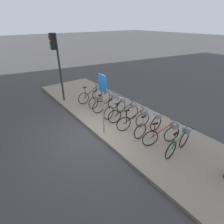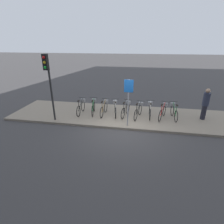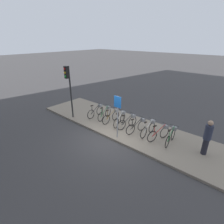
# 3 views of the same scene
# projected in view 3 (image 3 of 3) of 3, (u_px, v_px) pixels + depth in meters

# --- Properties ---
(ground_plane) EXTENTS (120.00, 120.00, 0.00)m
(ground_plane) POSITION_uv_depth(u_px,v_px,m) (111.00, 140.00, 9.63)
(ground_plane) COLOR #423F3F
(sidewalk) EXTENTS (13.54, 3.36, 0.12)m
(sidewalk) POSITION_uv_depth(u_px,v_px,m) (129.00, 128.00, 10.78)
(sidewalk) COLOR gray
(sidewalk) RESTS_ON ground_plane
(parked_bicycle_0) EXTENTS (0.46, 1.51, 0.93)m
(parked_bicycle_0) POSITION_uv_depth(u_px,v_px,m) (96.00, 111.00, 12.10)
(parked_bicycle_0) COLOR black
(parked_bicycle_0) RESTS_ON sidewalk
(parked_bicycle_1) EXTENTS (0.46, 1.49, 0.93)m
(parked_bicycle_1) POSITION_uv_depth(u_px,v_px,m) (105.00, 113.00, 11.75)
(parked_bicycle_1) COLOR black
(parked_bicycle_1) RESTS_ON sidewalk
(parked_bicycle_2) EXTENTS (0.46, 1.51, 0.93)m
(parked_bicycle_2) POSITION_uv_depth(u_px,v_px,m) (112.00, 116.00, 11.30)
(parked_bicycle_2) COLOR black
(parked_bicycle_2) RESTS_ON sidewalk
(parked_bicycle_3) EXTENTS (0.47, 1.49, 0.93)m
(parked_bicycle_3) POSITION_uv_depth(u_px,v_px,m) (120.00, 118.00, 10.93)
(parked_bicycle_3) COLOR black
(parked_bicycle_3) RESTS_ON sidewalk
(parked_bicycle_4) EXTENTS (0.50, 1.48, 0.93)m
(parked_bicycle_4) POSITION_uv_depth(u_px,v_px,m) (128.00, 121.00, 10.56)
(parked_bicycle_4) COLOR black
(parked_bicycle_4) RESTS_ON sidewalk
(parked_bicycle_5) EXTENTS (0.55, 1.47, 0.93)m
(parked_bicycle_5) POSITION_uv_depth(u_px,v_px,m) (138.00, 125.00, 10.05)
(parked_bicycle_5) COLOR black
(parked_bicycle_5) RESTS_ON sidewalk
(parked_bicycle_6) EXTENTS (0.46, 1.51, 0.93)m
(parked_bicycle_6) POSITION_uv_depth(u_px,v_px,m) (149.00, 128.00, 9.79)
(parked_bicycle_6) COLOR black
(parked_bicycle_6) RESTS_ON sidewalk
(parked_bicycle_7) EXTENTS (0.64, 1.43, 0.93)m
(parked_bicycle_7) POSITION_uv_depth(u_px,v_px,m) (160.00, 132.00, 9.31)
(parked_bicycle_7) COLOR black
(parked_bicycle_7) RESTS_ON sidewalk
(parked_bicycle_8) EXTENTS (0.46, 1.50, 0.93)m
(parked_bicycle_8) POSITION_uv_depth(u_px,v_px,m) (171.00, 136.00, 9.01)
(parked_bicycle_8) COLOR black
(parked_bicycle_8) RESTS_ON sidewalk
(pedestrian) EXTENTS (0.34, 0.34, 1.74)m
(pedestrian) POSITION_uv_depth(u_px,v_px,m) (207.00, 137.00, 7.94)
(pedestrian) COLOR #23232D
(pedestrian) RESTS_ON sidewalk
(traffic_light) EXTENTS (0.24, 0.40, 3.47)m
(traffic_light) POSITION_uv_depth(u_px,v_px,m) (68.00, 82.00, 11.08)
(traffic_light) COLOR #2D2D2D
(traffic_light) RESTS_ON sidewalk
(sign_post) EXTENTS (0.44, 0.07, 2.37)m
(sign_post) POSITION_uv_depth(u_px,v_px,m) (118.00, 110.00, 9.04)
(sign_post) COLOR #99999E
(sign_post) RESTS_ON sidewalk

